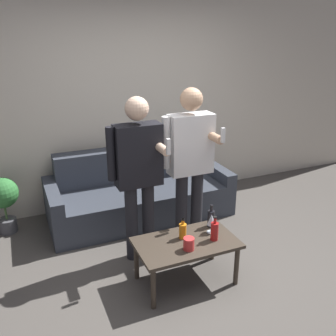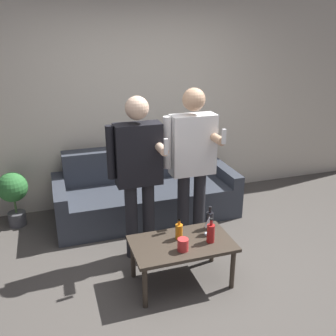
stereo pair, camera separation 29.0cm
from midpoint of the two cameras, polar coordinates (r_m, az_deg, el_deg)
The scene contains 12 objects.
ground_plane at distance 3.54m, azimuth 6.13°, elevation -17.71°, with size 16.00×16.00×0.00m, color #514C47.
wall_back at distance 4.77m, azimuth -3.32°, elevation 10.42°, with size 8.00×0.06×2.70m.
couch at distance 4.63m, azimuth -1.69°, elevation -3.72°, with size 2.17×0.89×0.80m.
coffee_table at distance 3.39m, azimuth 4.64°, elevation -12.00°, with size 0.90×0.53×0.42m.
bottle_orange at distance 3.36m, azimuth 9.04°, elevation -9.76°, with size 0.07×0.07×0.23m.
bottle_green at distance 3.38m, azimuth 4.19°, elevation -9.61°, with size 0.07×0.07×0.19m.
bottle_dark at distance 3.57m, azimuth 8.73°, elevation -7.84°, with size 0.07×0.07×0.22m.
wine_glass_near at distance 3.45m, azimuth 8.71°, elevation -8.18°, with size 0.08×0.08×0.18m.
cup_on_table at distance 3.23m, azimuth 4.93°, elevation -11.62°, with size 0.09×0.09×0.11m.
person_standing_left at distance 3.52m, azimuth -2.22°, elevation 0.02°, with size 0.51×0.43×1.63m.
person_standing_right at distance 3.75m, azimuth 5.90°, elevation 1.55°, with size 0.53×0.43×1.67m.
potted_plant at distance 4.59m, azimuth -20.89°, elevation -3.41°, with size 0.34×0.34×0.65m.
Camera 2 is at (-1.07, -2.57, 2.19)m, focal length 40.00 mm.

